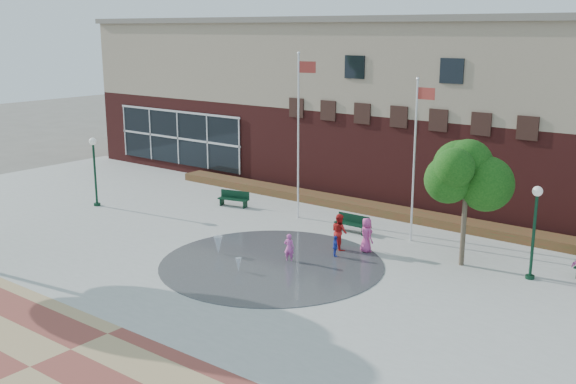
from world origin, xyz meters
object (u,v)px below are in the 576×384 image
Objects in this scene: flagpole_left at (299,128)px; child_splash at (289,248)px; bench_left at (234,202)px; flagpole_right at (415,152)px.

flagpole_left reaches higher than child_splash.
bench_left is (-3.78, -0.35, -3.98)m from flagpole_left.
flagpole_left is at bearing -178.61° from flagpole_right.
flagpole_left is 6.95× the size of child_splash.
child_splash is (-2.49, -5.10, -3.22)m from flagpole_right.
child_splash is (7.11, -4.70, 0.29)m from bench_left.
flagpole_left is at bearing -8.70° from bench_left.
flagpole_right reaches higher than child_splash.
flagpole_right is at bearing -11.62° from bench_left.
bench_left is at bearing 172.28° from flagpole_left.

